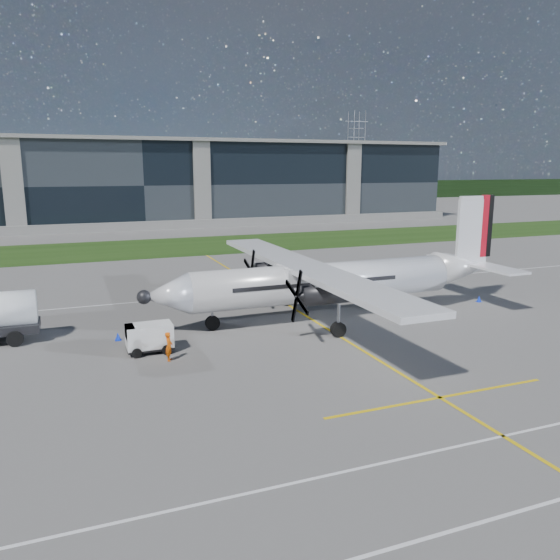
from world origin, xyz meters
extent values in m
plane|color=#62605D|center=(0.00, 40.00, 0.00)|extent=(400.00, 400.00, 0.00)
cube|color=#1C3A10|center=(0.00, 48.00, 0.02)|extent=(400.00, 18.00, 0.04)
cube|color=black|center=(0.00, 80.00, 7.50)|extent=(120.00, 20.00, 15.00)
cube|color=black|center=(0.00, 140.00, 3.00)|extent=(400.00, 6.00, 6.00)
cube|color=yellow|center=(3.00, 10.00, 0.01)|extent=(0.20, 70.00, 0.01)
cube|color=white|center=(0.00, -14.00, 0.01)|extent=(90.00, 0.15, 0.01)
imported|color=#F25907|center=(-7.85, 3.63, 0.93)|extent=(0.75, 0.89, 1.87)
cone|color=#0C2BD1|center=(-10.18, 8.42, 0.25)|extent=(0.36, 0.36, 0.50)
cone|color=#0C2BD1|center=(-8.39, 7.12, 0.25)|extent=(0.36, 0.36, 0.50)
cone|color=#0C2BD1|center=(-8.35, 10.44, 0.25)|extent=(0.36, 0.36, 0.50)
cone|color=#0C2BD1|center=(17.61, 8.18, 0.25)|extent=(0.36, 0.36, 0.50)
camera|label=1|loc=(-12.61, -25.42, 10.52)|focal=35.00mm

